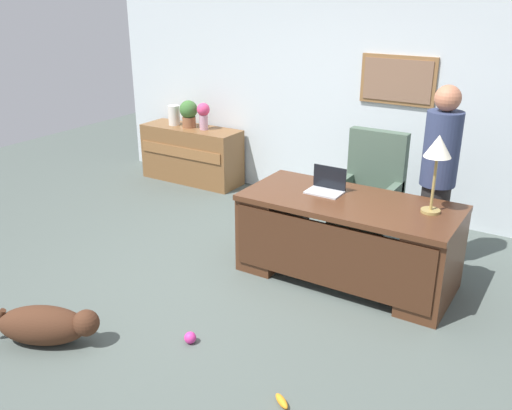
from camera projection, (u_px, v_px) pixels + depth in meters
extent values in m
plane|color=#4C5651|center=(236.00, 295.00, 4.87)|extent=(12.00, 12.00, 0.00)
cube|color=silver|center=(360.00, 94.00, 6.42)|extent=(7.00, 0.12, 2.70)
cube|color=olive|center=(398.00, 80.00, 6.06)|extent=(0.84, 0.03, 0.53)
cube|color=#825E47|center=(397.00, 80.00, 6.05)|extent=(0.76, 0.01, 0.45)
cube|color=#4C2B19|center=(350.00, 203.00, 4.89)|extent=(1.89, 0.87, 0.05)
cube|color=#4C2B19|center=(274.00, 224.00, 5.40)|extent=(0.36, 0.81, 0.72)
cube|color=#4C2B19|center=(432.00, 263.00, 4.65)|extent=(0.36, 0.81, 0.72)
cube|color=#412415|center=(328.00, 256.00, 4.69)|extent=(1.79, 0.04, 0.57)
cube|color=brown|center=(192.00, 154.00, 7.60)|extent=(1.40, 0.48, 0.75)
cube|color=brown|center=(180.00, 152.00, 7.37)|extent=(1.30, 0.02, 0.14)
cube|color=#475B4C|center=(365.00, 212.00, 5.68)|extent=(0.60, 0.58, 0.18)
cylinder|color=black|center=(364.00, 232.00, 5.77)|extent=(0.10, 0.10, 0.28)
cylinder|color=black|center=(363.00, 242.00, 5.81)|extent=(0.52, 0.52, 0.05)
cube|color=#475B4C|center=(377.00, 164.00, 5.71)|extent=(0.60, 0.12, 0.71)
cube|color=#475B4C|center=(343.00, 189.00, 5.74)|extent=(0.08, 0.50, 0.22)
cube|color=#475B4C|center=(392.00, 198.00, 5.48)|extent=(0.08, 0.50, 0.22)
cylinder|color=#262323|center=(432.00, 226.00, 5.23)|extent=(0.26, 0.26, 0.83)
cylinder|color=navy|center=(442.00, 149.00, 4.95)|extent=(0.32, 0.32, 0.67)
sphere|color=#B26C4E|center=(448.00, 98.00, 4.79)|extent=(0.23, 0.23, 0.23)
ellipsoid|color=#472819|center=(42.00, 325.00, 4.17)|extent=(0.74, 0.58, 0.30)
sphere|color=#472819|center=(86.00, 323.00, 4.13)|extent=(0.20, 0.20, 0.20)
cube|color=#B2B5BA|center=(324.00, 192.00, 5.04)|extent=(0.32, 0.22, 0.01)
cube|color=black|center=(330.00, 177.00, 5.08)|extent=(0.32, 0.01, 0.21)
cylinder|color=#9E8447|center=(430.00, 211.00, 4.62)|extent=(0.16, 0.16, 0.02)
cylinder|color=#9E8447|center=(434.00, 184.00, 4.53)|extent=(0.02, 0.02, 0.45)
cone|color=silver|center=(438.00, 146.00, 4.41)|extent=(0.22, 0.22, 0.18)
cylinder|color=#C191A9|center=(204.00, 122.00, 7.32)|extent=(0.11, 0.11, 0.20)
sphere|color=#DE4072|center=(203.00, 109.00, 7.26)|extent=(0.17, 0.17, 0.17)
cylinder|color=silver|center=(174.00, 115.00, 7.55)|extent=(0.16, 0.16, 0.26)
cylinder|color=brown|center=(189.00, 122.00, 7.45)|extent=(0.18, 0.18, 0.14)
sphere|color=#3E6E33|center=(189.00, 109.00, 7.39)|extent=(0.24, 0.24, 0.24)
sphere|color=#D8338C|center=(190.00, 338.00, 4.20)|extent=(0.09, 0.09, 0.09)
ellipsoid|color=orange|center=(282.00, 401.00, 3.59)|extent=(0.15, 0.13, 0.05)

